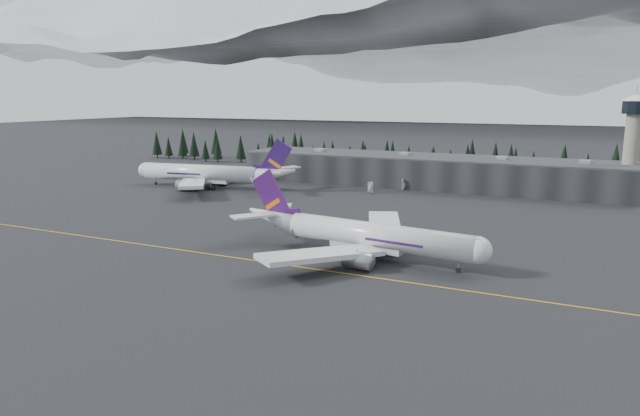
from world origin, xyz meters
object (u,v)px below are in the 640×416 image
at_px(gse_vehicle_b, 403,188).
at_px(jet_main, 357,234).
at_px(terminal, 427,171).
at_px(jet_parked, 213,174).
at_px(gse_vehicle_a, 371,192).
at_px(control_tower, 632,135).

bearing_deg(gse_vehicle_b, jet_main, -4.53).
relative_size(terminal, jet_main, 2.48).
bearing_deg(jet_main, terminal, 103.61).
distance_m(jet_main, jet_parked, 114.23).
xyz_separation_m(jet_parked, gse_vehicle_a, (63.02, 15.87, -5.31)).
bearing_deg(gse_vehicle_a, jet_parked, -171.50).
bearing_deg(gse_vehicle_b, jet_parked, -83.97).
xyz_separation_m(jet_main, gse_vehicle_a, (-28.24, 84.57, -4.72)).
height_order(control_tower, jet_parked, control_tower).
relative_size(control_tower, jet_main, 0.58).
relative_size(terminal, gse_vehicle_b, 34.97).
distance_m(control_tower, gse_vehicle_b, 85.55).
xyz_separation_m(jet_main, gse_vehicle_b, (-18.95, 97.31, -4.58)).
bearing_deg(terminal, gse_vehicle_a, -117.40).
distance_m(control_tower, gse_vehicle_a, 97.67).
distance_m(jet_main, gse_vehicle_a, 89.29).
relative_size(jet_parked, gse_vehicle_b, 15.65).
bearing_deg(gse_vehicle_a, gse_vehicle_b, 48.28).
bearing_deg(jet_parked, gse_vehicle_a, -173.48).
height_order(terminal, jet_parked, jet_parked).
bearing_deg(jet_parked, control_tower, -170.44).
xyz_separation_m(jet_parked, gse_vehicle_b, (72.30, 28.61, -5.17)).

